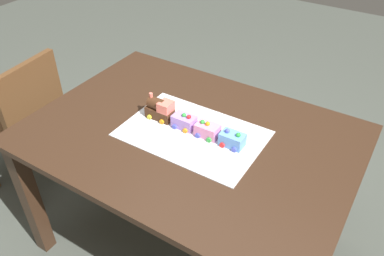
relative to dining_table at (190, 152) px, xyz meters
The scene contains 8 objects.
ground_plane 0.63m from the dining_table, ahead, with size 8.00×8.00×0.00m, color #474C44.
dining_table is the anchor object (origin of this frame).
chair 1.05m from the dining_table, behind, with size 0.44×0.44×0.86m.
cake_board 0.11m from the dining_table, 16.42° to the right, with size 0.60×0.40×0.00m, color silver.
cake_locomotive 0.23m from the dining_table, behind, with size 0.14×0.08×0.12m.
cake_car_gondola_lavender 0.15m from the dining_table, 154.70° to the left, with size 0.10×0.08×0.07m.
cake_car_flatbed_bubblegum 0.16m from the dining_table, 15.42° to the left, with size 0.10×0.08×0.07m.
cake_car_caboose_sky_blue 0.24m from the dining_table, ahead, with size 0.10×0.08×0.07m.
Camera 1 is at (0.71, -1.13, 1.78)m, focal length 36.52 mm.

